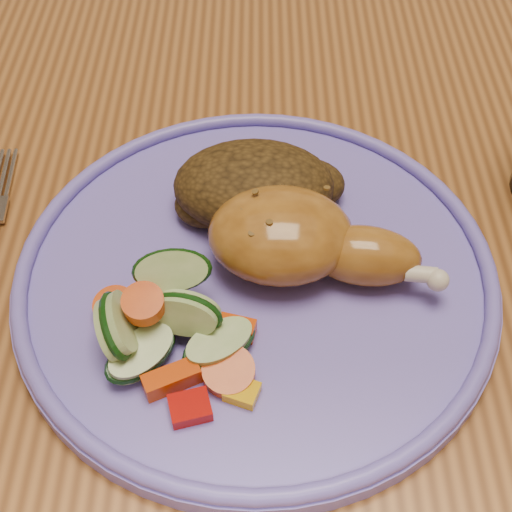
% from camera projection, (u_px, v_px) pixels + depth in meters
% --- Properties ---
extents(dining_table, '(0.90, 1.40, 0.75)m').
position_uv_depth(dining_table, '(371.00, 226.00, 0.60)').
color(dining_table, '#935827').
rests_on(dining_table, ground).
extents(chair_far, '(0.42, 0.42, 0.91)m').
position_uv_depth(chair_far, '(318.00, 9.00, 1.14)').
color(chair_far, '#4C2D16').
rests_on(chair_far, ground).
extents(plate, '(0.30, 0.30, 0.01)m').
position_uv_depth(plate, '(256.00, 277.00, 0.45)').
color(plate, '#6D5DC6').
rests_on(plate, dining_table).
extents(plate_rim, '(0.30, 0.30, 0.01)m').
position_uv_depth(plate_rim, '(256.00, 266.00, 0.44)').
color(plate_rim, '#6D5DC6').
rests_on(plate_rim, plate).
extents(chicken_leg, '(0.14, 0.07, 0.05)m').
position_uv_depth(chicken_leg, '(301.00, 240.00, 0.43)').
color(chicken_leg, '#A66822').
rests_on(chicken_leg, plate).
extents(rice_pilaf, '(0.11, 0.08, 0.05)m').
position_uv_depth(rice_pilaf, '(257.00, 187.00, 0.47)').
color(rice_pilaf, '#412C10').
rests_on(rice_pilaf, plate).
extents(vegetable_pile, '(0.11, 0.11, 0.05)m').
position_uv_depth(vegetable_pile, '(165.00, 324.00, 0.40)').
color(vegetable_pile, '#A50A05').
rests_on(vegetable_pile, plate).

